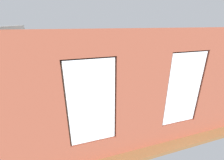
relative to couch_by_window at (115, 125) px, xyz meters
The scene contains 19 objects.
ground_plane 2.30m from the couch_by_window, 100.92° to the right, with size 7.29×6.51×0.10m, color brown.
brick_wall_with_windows 1.40m from the couch_by_window, 123.49° to the left, with size 6.69×0.30×3.01m.
white_wall_right 3.70m from the couch_by_window, 35.23° to the right, with size 0.10×5.51×3.01m, color silver.
couch_by_window is the anchor object (origin of this frame).
couch_left 3.71m from the couch_by_window, 145.92° to the right, with size 0.99×1.79×0.80m.
coffee_table 2.53m from the couch_by_window, 104.91° to the right, with size 1.47×0.84×0.44m.
cup_ceramic 2.60m from the couch_by_window, 100.38° to the right, with size 0.08×0.08×0.09m, color #33567F.
candle_jar 2.33m from the couch_by_window, 95.16° to the right, with size 0.08×0.08×0.13m, color #B7333D.
table_plant_small 2.54m from the couch_by_window, 104.91° to the right, with size 0.17×0.17×0.26m.
remote_silver 2.44m from the couch_by_window, 108.18° to the right, with size 0.05×0.17×0.02m, color #B2B2B7.
media_console 3.23m from the couch_by_window, 37.52° to the right, with size 1.17×0.42×0.48m, color black.
tv_flatscreen 3.27m from the couch_by_window, 37.56° to the right, with size 0.95×0.20×0.65m.
potted_plant_beside_window_right 1.36m from the couch_by_window, ahead, with size 0.41×0.41×0.80m.
potted_plant_near_tv 2.24m from the couch_by_window, 24.85° to the right, with size 0.70×0.70×1.04m.
potted_plant_corner_far_left 3.25m from the couch_by_window, behind, with size 1.01×0.95×1.22m.
potted_plant_foreground_right 4.97m from the couch_by_window, 62.90° to the right, with size 0.90×0.97×1.33m.
potted_plant_by_left_couch 4.32m from the couch_by_window, 128.25° to the right, with size 0.33×0.33×0.54m.
potted_plant_corner_near_left 5.52m from the couch_by_window, 125.75° to the right, with size 0.44×0.44×0.78m.
potted_plant_between_couches 1.49m from the couch_by_window, behind, with size 0.77×0.82×1.13m.
Camera 1 is at (1.58, 5.63, 3.11)m, focal length 24.00 mm.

